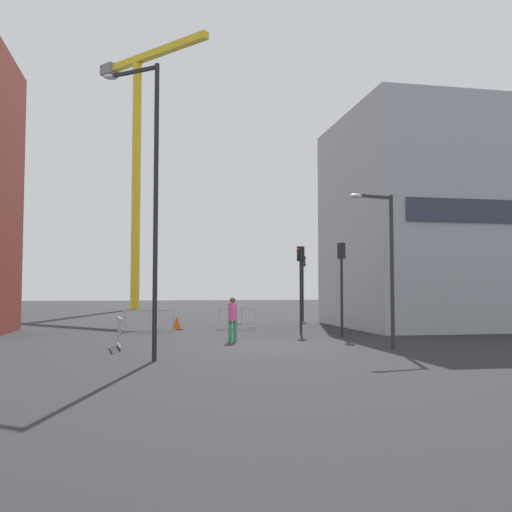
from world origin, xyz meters
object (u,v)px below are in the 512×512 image
Objects in this scene: traffic_light_verge at (301,275)px; traffic_light_corner at (303,277)px; construction_crane at (138,145)px; traffic_light_near at (341,274)px; pedestrian_walking at (233,316)px; traffic_cone_striped at (177,323)px; streetlamp_short at (386,254)px; streetlamp_tall at (150,187)px.

traffic_light_corner is at bearing 73.81° from traffic_light_verge.
construction_crane is 6.36× the size of traffic_light_near.
traffic_light_corner is at bearing -62.78° from construction_crane.
pedestrian_walking is (-6.78, -13.88, -1.81)m from traffic_light_corner.
traffic_cone_striped is (-8.62, -6.76, -2.52)m from traffic_light_corner.
streetlamp_short is 3.07× the size of pedestrian_walking.
construction_crane is at bearing 105.51° from traffic_light_near.
streetlamp_tall reaches higher than traffic_light_near.
traffic_light_verge reaches higher than pedestrian_walking.
traffic_light_near is 2.33× the size of pedestrian_walking.
traffic_cone_striped is at bearing 104.47° from pedestrian_walking.
construction_crane is 38.23m from traffic_light_near.
traffic_light_verge is (-1.10, 7.21, -0.56)m from streetlamp_short.
construction_crane is at bearing 104.32° from traffic_light_verge.
traffic_light_corner is 6.24× the size of traffic_cone_striped.
traffic_light_near is (8.34, 6.71, -2.38)m from streetlamp_tall.
streetlamp_short is at bearing -58.23° from traffic_cone_striped.
traffic_cone_striped is at bearing 147.16° from traffic_light_verge.
traffic_light_verge is 2.44m from traffic_light_near.
traffic_light_corner reaches higher than pedestrian_walking.
traffic_cone_striped is (-6.71, 10.83, -2.99)m from streetlamp_short.
traffic_light_near is 9.26m from traffic_cone_striped.
traffic_cone_striped is (-5.60, 3.62, -2.43)m from traffic_light_verge.
streetlamp_tall is 8.51m from streetlamp_short.
traffic_cone_striped is at bearing 121.77° from streetlamp_short.
traffic_light_corner is 12.57m from traffic_light_near.
traffic_light_verge reaches higher than traffic_cone_striped.
traffic_light_corner is 15.56m from pedestrian_walking.
construction_crane reaches higher than traffic_light_corner.
streetlamp_tall reaches higher than traffic_light_verge.
streetlamp_tall is 1.63× the size of streetlamp_short.
traffic_light_verge is at bearing 51.22° from streetlamp_tall.
pedestrian_walking is at bearing -164.14° from traffic_light_near.
traffic_cone_striped is (2.62, -28.62, -16.39)m from construction_crane.
streetlamp_short is 7.32m from traffic_light_verge.
traffic_light_verge is at bearing -75.68° from construction_crane.
pedestrian_walking is (3.29, 5.27, -4.11)m from streetlamp_tall.
pedestrian_walking is (-3.77, -3.50, -1.71)m from traffic_light_verge.
streetlamp_tall is at bearing -128.78° from traffic_light_verge.
traffic_light_corner is at bearing 38.12° from traffic_cone_striped.
traffic_light_verge is 0.99× the size of traffic_light_near.
traffic_light_verge is 0.96× the size of traffic_light_corner.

